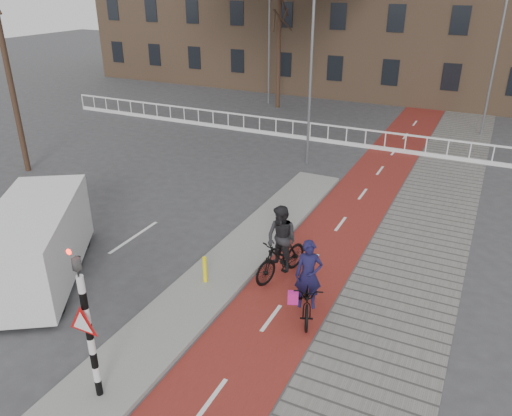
% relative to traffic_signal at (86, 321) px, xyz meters
% --- Properties ---
extents(ground, '(120.00, 120.00, 0.00)m').
position_rel_traffic_signal_xyz_m(ground, '(0.60, 2.02, -1.99)').
color(ground, '#38383A').
rests_on(ground, ground).
extents(bike_lane, '(2.50, 60.00, 0.01)m').
position_rel_traffic_signal_xyz_m(bike_lane, '(2.10, 12.02, -1.98)').
color(bike_lane, maroon).
rests_on(bike_lane, ground).
extents(sidewalk, '(3.00, 60.00, 0.01)m').
position_rel_traffic_signal_xyz_m(sidewalk, '(4.90, 12.02, -1.98)').
color(sidewalk, slate).
rests_on(sidewalk, ground).
extents(curb_island, '(1.80, 16.00, 0.12)m').
position_rel_traffic_signal_xyz_m(curb_island, '(-0.10, 6.02, -1.93)').
color(curb_island, gray).
rests_on(curb_island, ground).
extents(traffic_signal, '(0.80, 0.80, 3.68)m').
position_rel_traffic_signal_xyz_m(traffic_signal, '(0.00, 0.00, 0.00)').
color(traffic_signal, black).
rests_on(traffic_signal, curb_island).
extents(bollard, '(0.12, 0.12, 0.79)m').
position_rel_traffic_signal_xyz_m(bollard, '(-0.22, 4.61, -1.48)').
color(bollard, '#FCEA0E').
rests_on(bollard, curb_island).
extents(cyclist_near, '(1.40, 2.18, 2.12)m').
position_rel_traffic_signal_xyz_m(cyclist_near, '(2.85, 4.60, -1.27)').
color(cyclist_near, black).
rests_on(cyclist_near, bike_lane).
extents(cyclist_far, '(1.21, 2.19, 2.22)m').
position_rel_traffic_signal_xyz_m(cyclist_far, '(1.53, 5.95, -1.06)').
color(cyclist_far, black).
rests_on(cyclist_far, bike_lane).
extents(van, '(4.51, 5.46, 2.21)m').
position_rel_traffic_signal_xyz_m(van, '(-4.69, 2.83, -0.83)').
color(van, silver).
rests_on(van, ground).
extents(railing, '(28.00, 0.10, 0.99)m').
position_rel_traffic_signal_xyz_m(railing, '(-4.40, 19.02, -1.68)').
color(railing, silver).
rests_on(railing, ground).
extents(tree_left, '(0.24, 0.24, 9.73)m').
position_rel_traffic_signal_xyz_m(tree_left, '(-12.31, 9.08, 2.88)').
color(tree_left, black).
rests_on(tree_left, ground).
extents(tree_mid, '(0.29, 0.29, 6.80)m').
position_rel_traffic_signal_xyz_m(tree_mid, '(-7.00, 25.19, 1.41)').
color(tree_mid, black).
rests_on(tree_mid, ground).
extents(streetlight_near, '(0.12, 0.12, 8.62)m').
position_rel_traffic_signal_xyz_m(streetlight_near, '(-1.23, 15.45, 2.32)').
color(streetlight_near, slate).
rests_on(streetlight_near, ground).
extents(streetlight_left, '(0.12, 0.12, 7.22)m').
position_rel_traffic_signal_xyz_m(streetlight_left, '(-8.01, 25.94, 1.62)').
color(streetlight_left, slate).
rests_on(streetlight_left, ground).
extents(streetlight_right, '(0.12, 0.12, 8.63)m').
position_rel_traffic_signal_xyz_m(streetlight_right, '(5.83, 24.11, 2.33)').
color(streetlight_right, slate).
rests_on(streetlight_right, ground).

